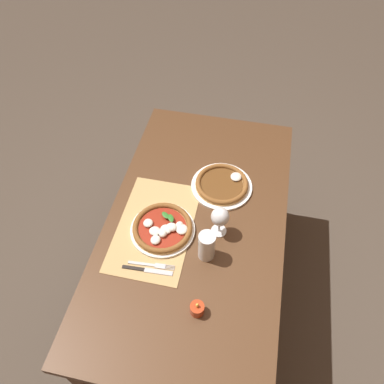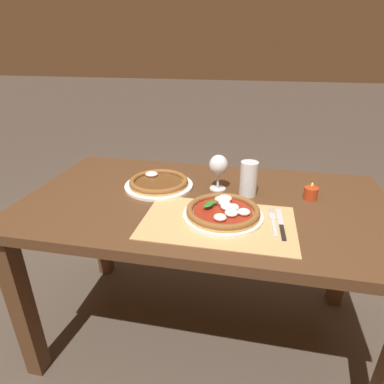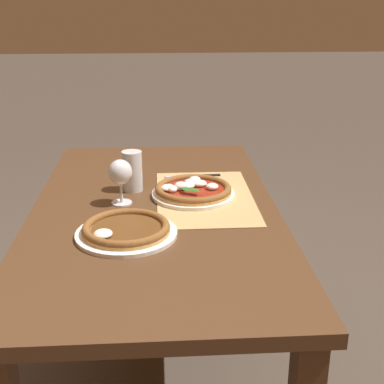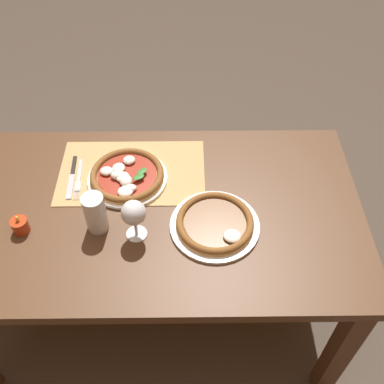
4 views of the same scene
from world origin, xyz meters
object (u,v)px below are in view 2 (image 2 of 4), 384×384
at_px(pizza_near, 223,212).
at_px(wine_glass, 218,166).
at_px(pizza_far, 159,183).
at_px(knife, 281,223).
at_px(votive_candle, 311,194).
at_px(fork, 273,221).
at_px(pint_glass, 248,179).

height_order(pizza_near, wine_glass, wine_glass).
distance_m(pizza_far, knife, 0.56).
bearing_deg(votive_candle, wine_glass, 176.75).
bearing_deg(wine_glass, fork, -47.14).
bearing_deg(knife, wine_glass, 134.73).
height_order(pizza_near, pint_glass, pint_glass).
xyz_separation_m(pizza_far, pint_glass, (0.39, -0.01, 0.05)).
height_order(fork, knife, knife).
bearing_deg(pint_glass, pizza_far, 179.15).
relative_size(pizza_far, votive_candle, 4.17).
distance_m(fork, votive_candle, 0.27).
distance_m(pizza_near, knife, 0.20).
distance_m(pint_glass, votive_candle, 0.26).
height_order(pint_glass, knife, pint_glass).
distance_m(pint_glass, knife, 0.27).
bearing_deg(knife, votive_candle, 61.90).
bearing_deg(pint_glass, knife, -60.71).
xyz_separation_m(pizza_near, pizza_far, (-0.31, 0.22, -0.00)).
distance_m(pizza_far, fork, 0.54).
distance_m(wine_glass, knife, 0.38).
bearing_deg(fork, pizza_near, 179.28).
bearing_deg(pint_glass, votive_candle, 2.60).
relative_size(pizza_far, knife, 1.39).
bearing_deg(fork, knife, -22.81).
relative_size(pizza_far, pint_glass, 2.07).
distance_m(knife, votive_candle, 0.27).
height_order(pizza_near, pizza_far, pizza_near).
xyz_separation_m(wine_glass, knife, (0.26, -0.26, -0.10)).
height_order(knife, votive_candle, votive_candle).
height_order(pizza_near, fork, pizza_near).
height_order(pizza_far, wine_glass, wine_glass).
bearing_deg(wine_glass, knife, -45.27).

